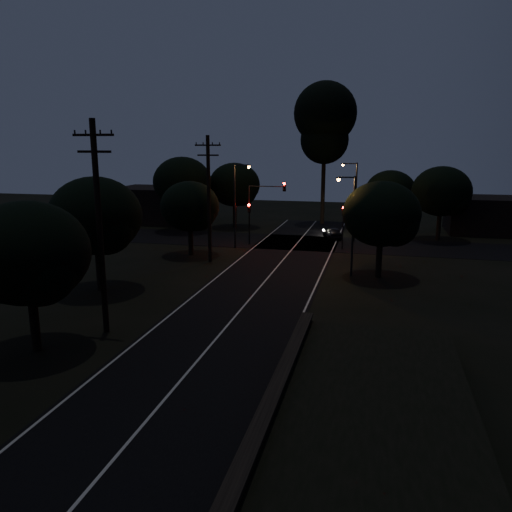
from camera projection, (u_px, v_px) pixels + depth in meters
The scene contains 21 objects.
road_surface at pixel (277, 267), 40.45m from camera, with size 60.00×70.00×0.03m.
utility_pole_mid at pixel (99, 225), 25.31m from camera, with size 2.20×0.30×11.00m.
utility_pole_far at pixel (209, 197), 41.48m from camera, with size 2.20×0.30×10.50m.
tree_left_b at pixel (30, 256), 23.00m from camera, with size 5.71×5.71×7.26m.
tree_left_c at pixel (98, 218), 32.98m from camera, with size 6.11×6.11×7.72m.
tree_left_d at pixel (191, 208), 44.07m from camera, with size 5.23×5.23×6.63m.
tree_far_nw at pixel (236, 186), 59.19m from camera, with size 6.06×6.06×7.68m.
tree_far_w at pixel (184, 183), 56.43m from camera, with size 6.62×6.62×8.44m.
tree_far_ne at pixel (392, 193), 55.12m from camera, with size 5.55×5.55×7.02m.
tree_far_e at pixel (444, 193), 51.02m from camera, with size 6.01×6.01×7.62m.
tree_right_a at pixel (384, 216), 36.36m from camera, with size 5.66×5.66×7.19m.
tall_pine at pixel (325, 122), 60.15m from camera, with size 7.58×7.58×17.22m.
building_left at pixel (157, 204), 64.40m from camera, with size 10.00×8.00×4.40m, color black.
building_right at pixel (489, 215), 56.12m from camera, with size 9.00×7.00×4.00m, color black.
signal_left at pixel (249, 216), 49.31m from camera, with size 0.28×0.35×4.10m.
signal_right at pixel (343, 219), 47.17m from camera, with size 0.28×0.35×4.10m.
signal_mast at pixel (266, 201), 48.59m from camera, with size 3.70×0.35×6.25m.
streetlight_a at pixel (237, 200), 47.19m from camera, with size 1.66×0.26×8.00m.
streetlight_b at pixel (354, 196), 50.42m from camera, with size 1.66×0.26×8.00m.
streetlight_c at pixel (351, 219), 37.09m from camera, with size 1.46×0.26×7.50m.
car at pixel (333, 233), 52.95m from camera, with size 1.41×3.51×1.20m, color black.
Camera 1 is at (7.68, -7.43, 9.73)m, focal length 35.00 mm.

